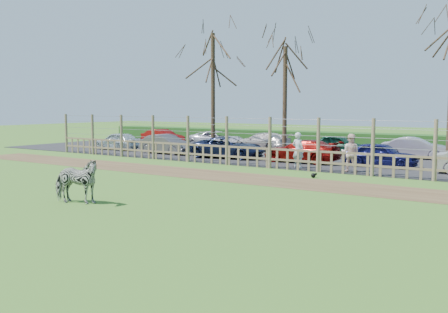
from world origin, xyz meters
The scene contains 21 objects.
ground centered at (0.00, 0.00, 0.00)m, with size 120.00×120.00×0.00m, color #589935.
dirt_strip centered at (0.00, 4.50, 0.01)m, with size 34.00×2.80×0.01m, color brown.
asphalt centered at (0.00, 14.50, 0.02)m, with size 44.00×13.00×0.04m, color #232326.
hedge centered at (0.00, 21.50, 0.55)m, with size 46.00×2.00×1.10m, color #1E4716.
fence centered at (0.00, 8.00, 0.80)m, with size 30.16×0.16×2.50m.
tree_left centered at (-6.50, 12.50, 5.62)m, with size 4.80×4.80×7.88m.
tree_mid centered at (-2.00, 13.50, 4.87)m, with size 4.80×4.80×6.83m.
zebra centered at (-0.79, -3.09, 0.71)m, with size 0.77×1.68×1.42m, color gray.
visitor_a centered at (1.21, 8.61, 0.90)m, with size 0.63×0.41×1.72m, color silver.
visitor_b centered at (3.76, 8.69, 0.90)m, with size 0.84×0.65×1.72m, color beige.
crow centered at (3.07, 6.21, 0.11)m, with size 0.27×0.20×0.22m.
car_0 centered at (-13.37, 10.96, 0.64)m, with size 1.42×3.52×1.20m, color silver.
car_1 centered at (-8.77, 10.64, 0.64)m, with size 1.27×3.64×1.20m, color #615D62.
car_2 centered at (-4.16, 10.65, 0.64)m, with size 1.99×4.32×1.20m, color #151D3D.
car_3 centered at (0.33, 10.89, 0.64)m, with size 1.68×4.13×1.20m, color maroon.
car_4 centered at (4.39, 11.33, 0.64)m, with size 1.42×3.52×1.20m, color #151652.
car_7 centered at (-13.38, 15.69, 0.64)m, with size 1.27×3.64×1.20m, color maroon.
car_8 centered at (-8.60, 16.01, 0.64)m, with size 1.99×4.32×1.20m, color silver.
car_9 centered at (-4.87, 15.91, 0.64)m, with size 1.68×4.13×1.20m, color silver.
car_10 centered at (0.42, 16.06, 0.64)m, with size 1.42×3.52×1.20m, color #164431.
car_11 centered at (4.89, 16.29, 0.64)m, with size 1.27×3.64×1.20m, color #C0B1C3.
Camera 1 is at (11.49, -13.23, 3.03)m, focal length 40.00 mm.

